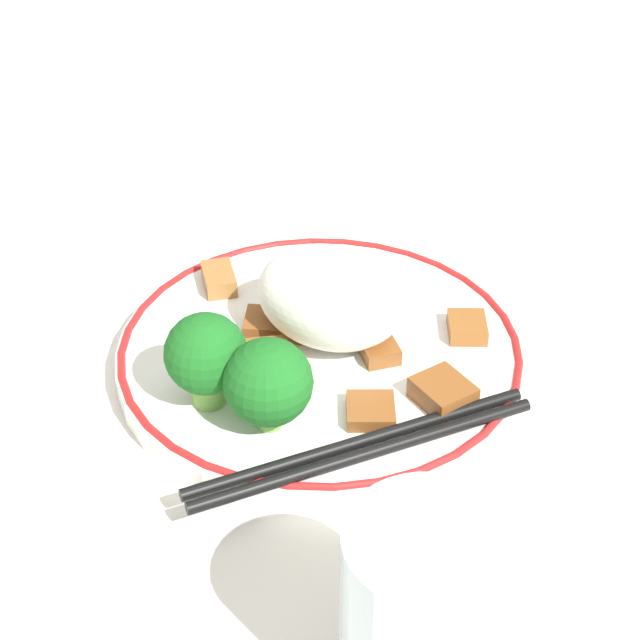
{
  "coord_description": "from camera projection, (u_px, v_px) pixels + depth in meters",
  "views": [
    {
      "loc": [
        0.26,
        -0.45,
        0.41
      ],
      "look_at": [
        0.0,
        0.0,
        0.04
      ],
      "focal_mm": 60.0,
      "sensor_mm": 36.0,
      "label": 1
    }
  ],
  "objects": [
    {
      "name": "ground_plane",
      "position": [
        320.0,
        367.0,
        0.66
      ],
      "size": [
        3.0,
        3.0,
        0.0
      ],
      "primitive_type": "plane",
      "color": "silver"
    },
    {
      "name": "plate",
      "position": [
        320.0,
        354.0,
        0.66
      ],
      "size": [
        0.25,
        0.25,
        0.02
      ],
      "color": "white",
      "rests_on": "ground_plane"
    },
    {
      "name": "rice_mound",
      "position": [
        331.0,
        298.0,
        0.64
      ],
      "size": [
        0.09,
        0.07,
        0.06
      ],
      "color": "white",
      "rests_on": "plate"
    },
    {
      "name": "broccoli_back_left",
      "position": [
        206.0,
        356.0,
        0.59
      ],
      "size": [
        0.05,
        0.05,
        0.06
      ],
      "color": "#72AD4C",
      "rests_on": "plate"
    },
    {
      "name": "broccoli_back_center",
      "position": [
        268.0,
        383.0,
        0.58
      ],
      "size": [
        0.05,
        0.05,
        0.06
      ],
      "color": "#72AD4C",
      "rests_on": "plate"
    },
    {
      "name": "meat_near_front",
      "position": [
        352.0,
        277.0,
        0.7
      ],
      "size": [
        0.04,
        0.04,
        0.01
      ],
      "color": "#9E6633",
      "rests_on": "plate"
    },
    {
      "name": "meat_near_left",
      "position": [
        219.0,
        279.0,
        0.7
      ],
      "size": [
        0.04,
        0.04,
        0.01
      ],
      "color": "#9E6633",
      "rests_on": "plate"
    },
    {
      "name": "meat_near_right",
      "position": [
        467.0,
        327.0,
        0.66
      ],
      "size": [
        0.03,
        0.04,
        0.01
      ],
      "color": "brown",
      "rests_on": "plate"
    },
    {
      "name": "meat_near_back",
      "position": [
        443.0,
        392.0,
        0.61
      ],
      "size": [
        0.04,
        0.04,
        0.01
      ],
      "color": "brown",
      "rests_on": "plate"
    },
    {
      "name": "meat_on_rice_edge",
      "position": [
        269.0,
        358.0,
        0.63
      ],
      "size": [
        0.04,
        0.04,
        0.01
      ],
      "color": "brown",
      "rests_on": "plate"
    },
    {
      "name": "meat_mid_left",
      "position": [
        375.0,
        343.0,
        0.65
      ],
      "size": [
        0.04,
        0.04,
        0.01
      ],
      "color": "brown",
      "rests_on": "plate"
    },
    {
      "name": "meat_mid_right",
      "position": [
        371.0,
        411.0,
        0.6
      ],
      "size": [
        0.04,
        0.04,
        0.01
      ],
      "color": "brown",
      "rests_on": "plate"
    },
    {
      "name": "meat_far_scatter",
      "position": [
        273.0,
        327.0,
        0.66
      ],
      "size": [
        0.05,
        0.04,
        0.01
      ],
      "color": "brown",
      "rests_on": "plate"
    },
    {
      "name": "chopsticks",
      "position": [
        362.0,
        448.0,
        0.57
      ],
      "size": [
        0.13,
        0.17,
        0.01
      ],
      "color": "black",
      "rests_on": "plate"
    },
    {
      "name": "drinking_glass",
      "position": [
        426.0,
        620.0,
        0.44
      ],
      "size": [
        0.07,
        0.07,
        0.1
      ],
      "color": "silver",
      "rests_on": "ground_plane"
    }
  ]
}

